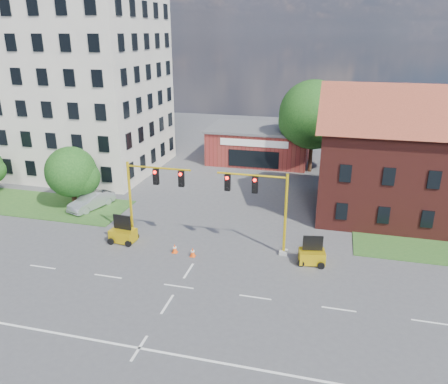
% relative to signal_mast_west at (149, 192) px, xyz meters
% --- Properties ---
extents(ground, '(120.00, 120.00, 0.00)m').
position_rel_signal_mast_west_xyz_m(ground, '(4.36, -6.00, -3.92)').
color(ground, '#49494C').
rests_on(ground, ground).
extents(grass_verge_nw, '(22.00, 6.00, 0.08)m').
position_rel_signal_mast_west_xyz_m(grass_verge_nw, '(-15.64, 4.00, -3.88)').
color(grass_verge_nw, '#26541F').
rests_on(grass_verge_nw, ground).
extents(lane_markings, '(60.00, 36.00, 0.01)m').
position_rel_signal_mast_west_xyz_m(lane_markings, '(4.36, -9.00, -3.91)').
color(lane_markings, white).
rests_on(lane_markings, ground).
extents(office_block, '(18.40, 15.40, 20.60)m').
position_rel_signal_mast_west_xyz_m(office_block, '(-15.64, 15.91, 6.39)').
color(office_block, silver).
rests_on(office_block, ground).
extents(brick_shop, '(12.40, 8.40, 4.30)m').
position_rel_signal_mast_west_xyz_m(brick_shop, '(4.36, 23.99, -1.76)').
color(brick_shop, maroon).
rests_on(brick_shop, ground).
extents(townhouse_row, '(21.00, 11.00, 11.50)m').
position_rel_signal_mast_west_xyz_m(townhouse_row, '(22.36, 10.00, 2.01)').
color(townhouse_row, '#531E19').
rests_on(townhouse_row, ground).
extents(tree_large, '(8.12, 7.73, 10.48)m').
position_rel_signal_mast_west_xyz_m(tree_large, '(11.25, 21.08, 2.41)').
color(tree_large, '#3E2416').
rests_on(tree_large, ground).
extents(tree_nw_front, '(4.83, 4.60, 5.70)m').
position_rel_signal_mast_west_xyz_m(tree_nw_front, '(-9.41, 4.58, -0.67)').
color(tree_nw_front, '#3E2416').
rests_on(tree_nw_front, ground).
extents(signal_mast_west, '(5.30, 0.60, 6.20)m').
position_rel_signal_mast_west_xyz_m(signal_mast_west, '(0.00, 0.00, 0.00)').
color(signal_mast_west, gray).
rests_on(signal_mast_west, ground).
extents(signal_mast_east, '(5.30, 0.60, 6.20)m').
position_rel_signal_mast_west_xyz_m(signal_mast_east, '(8.71, 0.00, 0.00)').
color(signal_mast_east, gray).
rests_on(signal_mast_east, ground).
extents(trailer_west, '(1.99, 1.43, 2.15)m').
position_rel_signal_mast_west_xyz_m(trailer_west, '(-1.93, -1.07, -3.25)').
color(trailer_west, yellow).
rests_on(trailer_west, ground).
extents(trailer_east, '(1.96, 1.48, 2.03)m').
position_rel_signal_mast_west_xyz_m(trailer_east, '(12.44, -0.89, -3.28)').
color(trailer_east, yellow).
rests_on(trailer_east, ground).
extents(cone_a, '(0.40, 0.40, 0.70)m').
position_rel_signal_mast_west_xyz_m(cone_a, '(2.54, -1.75, -3.58)').
color(cone_a, '#FF4E0D').
rests_on(cone_a, ground).
extents(cone_b, '(0.40, 0.40, 0.70)m').
position_rel_signal_mast_west_xyz_m(cone_b, '(-1.55, 0.14, -3.58)').
color(cone_b, '#FF4E0D').
rests_on(cone_b, ground).
extents(cone_c, '(0.40, 0.40, 0.70)m').
position_rel_signal_mast_west_xyz_m(cone_c, '(4.00, -1.98, -3.58)').
color(cone_c, '#FF4E0D').
rests_on(cone_c, ground).
extents(cone_d, '(0.40, 0.40, 0.70)m').
position_rel_signal_mast_west_xyz_m(cone_d, '(12.36, 2.29, -3.58)').
color(cone_d, '#FF4E0D').
rests_on(cone_d, ground).
extents(pickup_white, '(6.08, 4.43, 1.54)m').
position_rel_signal_mast_west_xyz_m(pickup_white, '(16.75, 9.47, -3.15)').
color(pickup_white, white).
rests_on(pickup_white, ground).
extents(sedan_silver_front, '(2.89, 4.83, 1.50)m').
position_rel_signal_mast_west_xyz_m(sedan_silver_front, '(-7.85, 4.43, -3.17)').
color(sedan_silver_front, '#B4B6BC').
rests_on(sedan_silver_front, ground).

